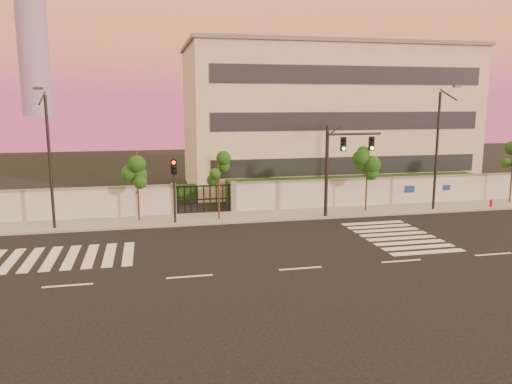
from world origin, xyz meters
TOP-DOWN VIEW (x-y plane):
  - ground at (0.00, 0.00)m, footprint 120.00×120.00m
  - sidewalk at (0.00, 10.50)m, footprint 60.00×3.00m
  - perimeter_wall at (0.10, 12.00)m, footprint 60.00×0.36m
  - hedge_row at (1.17, 14.74)m, footprint 41.00×4.25m
  - institutional_building at (9.00, 21.99)m, footprint 24.40×12.40m
  - road_markings at (-1.58, 3.76)m, footprint 57.00×7.62m
  - street_tree_c at (-7.21, 10.60)m, footprint 1.36×1.08m
  - street_tree_d at (-2.27, 9.92)m, footprint 1.33×1.06m
  - street_tree_e at (7.85, 10.20)m, footprint 1.48×1.18m
  - traffic_signal_main at (5.37, 9.26)m, footprint 3.81×0.44m
  - traffic_signal_secondary at (-5.06, 9.52)m, footprint 0.32×0.33m
  - streetlight_west at (-12.09, 9.56)m, footprint 0.49×1.98m
  - streetlight_east at (12.66, 9.55)m, footprint 0.51×2.04m
  - fire_hydrant at (17.09, 9.52)m, footprint 0.27×0.26m

SIDE VIEW (x-z plane):
  - ground at x=0.00m, z-range 0.00..0.00m
  - road_markings at x=-1.58m, z-range 0.00..0.02m
  - sidewalk at x=0.00m, z-range 0.00..0.15m
  - fire_hydrant at x=17.09m, z-range 0.00..0.69m
  - hedge_row at x=1.17m, z-range -0.08..1.72m
  - perimeter_wall at x=0.10m, z-range -0.03..2.17m
  - traffic_signal_secondary at x=-5.06m, z-range 0.56..4.71m
  - street_tree_d at x=-2.27m, z-range 1.02..5.33m
  - street_tree_e at x=7.85m, z-range 1.05..5.47m
  - street_tree_c at x=-7.21m, z-range 1.06..5.54m
  - traffic_signal_main at x=5.37m, z-range 0.79..6.81m
  - streetlight_west at x=-12.09m, z-range 0.33..8.56m
  - streetlight_east at x=12.66m, z-range 0.34..8.84m
  - institutional_building at x=9.00m, z-range 0.03..12.28m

